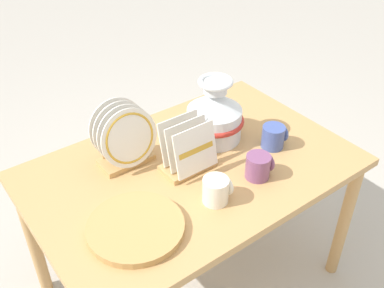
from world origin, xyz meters
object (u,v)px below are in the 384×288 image
Objects in this scene: wicker_charger_stack at (136,227)px; ceramic_vase at (214,114)px; mug_cream_glaze at (217,190)px; mug_cobalt_glaze at (274,136)px; dish_rack_round_plates at (125,139)px; mug_plum_glaze at (259,166)px; dish_rack_square_plates at (188,154)px.

ceramic_vase is at bearing 25.83° from wicker_charger_stack.
mug_cobalt_glaze is (0.41, 0.12, 0.00)m from mug_cream_glaze.
mug_cobalt_glaze is at bearing 5.46° from wicker_charger_stack.
mug_cream_glaze reaches higher than wicker_charger_stack.
mug_plum_glaze is (0.37, -0.39, -0.07)m from dish_rack_round_plates.
dish_rack_round_plates is at bearing 64.33° from wicker_charger_stack.
dish_rack_square_plates reaches higher than wicker_charger_stack.
dish_rack_square_plates is at bearing 25.81° from wicker_charger_stack.
dish_rack_round_plates is at bearing 153.89° from mug_cobalt_glaze.
mug_cream_glaze is 1.00× the size of mug_cobalt_glaze.
dish_rack_square_plates is (0.18, -0.18, -0.04)m from dish_rack_round_plates.
ceramic_vase is 0.25m from dish_rack_square_plates.
ceramic_vase is 2.72× the size of mug_cobalt_glaze.
mug_plum_glaze is (0.19, -0.21, -0.02)m from dish_rack_square_plates.
mug_plum_glaze is at bearing -4.15° from wicker_charger_stack.
wicker_charger_stack is 3.21× the size of mug_cream_glaze.
ceramic_vase is 0.42m from mug_cream_glaze.
wicker_charger_stack is at bearing -115.67° from dish_rack_round_plates.
wicker_charger_stack is 3.21× the size of mug_plum_glaze.
dish_rack_round_plates reaches higher than mug_cream_glaze.
dish_rack_square_plates reaches higher than mug_cream_glaze.
wicker_charger_stack is at bearing -154.19° from dish_rack_square_plates.
mug_cobalt_glaze is at bearing -26.11° from dish_rack_round_plates.
mug_plum_glaze is 0.22m from mug_cream_glaze.
mug_plum_glaze is (-0.03, -0.31, -0.07)m from ceramic_vase.
dish_rack_round_plates is 0.43m from mug_cream_glaze.
dish_rack_round_plates is 0.40m from wicker_charger_stack.
mug_cobalt_glaze is at bearing 29.54° from mug_plum_glaze.
dish_rack_round_plates reaches higher than wicker_charger_stack.
dish_rack_round_plates is at bearing 169.81° from ceramic_vase.
ceramic_vase is 0.85× the size of wicker_charger_stack.
mug_plum_glaze is at bearing 2.48° from mug_cream_glaze.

